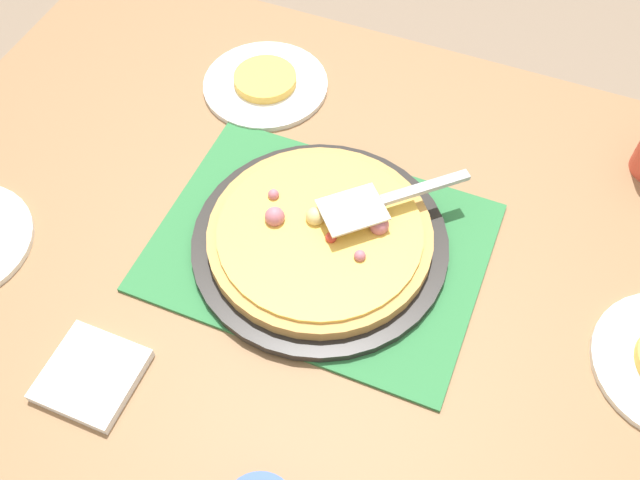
{
  "coord_description": "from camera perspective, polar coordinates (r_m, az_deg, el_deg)",
  "views": [
    {
      "loc": [
        0.22,
        -0.55,
        1.62
      ],
      "look_at": [
        0.0,
        0.0,
        0.77
      ],
      "focal_mm": 39.64,
      "sensor_mm": 36.0,
      "label": 1
    }
  ],
  "objects": [
    {
      "name": "served_slice_right",
      "position": [
        1.27,
        -4.45,
        12.82
      ],
      "size": [
        0.11,
        0.11,
        0.02
      ],
      "primitive_type": "cylinder",
      "color": "#EAB747",
      "rests_on": "plate_far_right"
    },
    {
      "name": "dining_table",
      "position": [
        1.15,
        -0.0,
        -3.68
      ],
      "size": [
        1.4,
        1.0,
        0.75
      ],
      "color": "olive",
      "rests_on": "ground_plane"
    },
    {
      "name": "placemat",
      "position": [
        1.05,
        -0.0,
        -0.53
      ],
      "size": [
        0.48,
        0.36,
        0.01
      ],
      "primitive_type": "cube",
      "color": "#2D753D",
      "rests_on": "dining_table"
    },
    {
      "name": "pizza_server",
      "position": [
        1.02,
        5.13,
        3.2
      ],
      "size": [
        0.2,
        0.19,
        0.01
      ],
      "color": "silver",
      "rests_on": "pizza"
    },
    {
      "name": "pizza",
      "position": [
        1.03,
        0.03,
        0.45
      ],
      "size": [
        0.33,
        0.33,
        0.05
      ],
      "color": "tan",
      "rests_on": "pizza_pan"
    },
    {
      "name": "ground_plane",
      "position": [
        1.73,
        -0.0,
        -14.71
      ],
      "size": [
        8.0,
        8.0,
        0.0
      ],
      "primitive_type": "plane",
      "color": "#84705B"
    },
    {
      "name": "napkin_stack",
      "position": [
        0.99,
        -17.97,
        -10.34
      ],
      "size": [
        0.12,
        0.12,
        0.02
      ],
      "primitive_type": "cube",
      "color": "white",
      "rests_on": "dining_table"
    },
    {
      "name": "plate_far_right",
      "position": [
        1.28,
        -4.42,
        12.39
      ],
      "size": [
        0.22,
        0.22,
        0.01
      ],
      "primitive_type": "cylinder",
      "color": "white",
      "rests_on": "dining_table"
    },
    {
      "name": "pizza_pan",
      "position": [
        1.04,
        -0.0,
        -0.22
      ],
      "size": [
        0.38,
        0.38,
        0.01
      ],
      "primitive_type": "cylinder",
      "color": "black",
      "rests_on": "placemat"
    }
  ]
}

